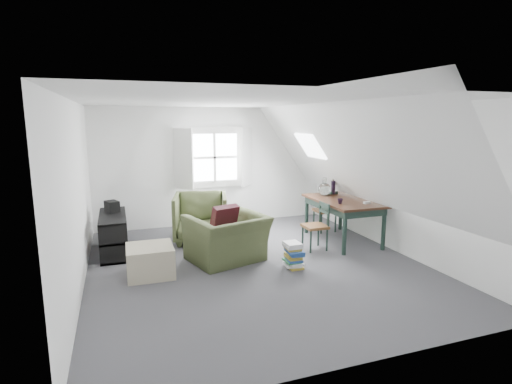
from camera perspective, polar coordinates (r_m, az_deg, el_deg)
name	(u,v)px	position (r m, az deg, el deg)	size (l,w,h in m)	color
floor	(257,265)	(6.35, 0.10, -10.39)	(5.50, 5.50, 0.00)	#48474C
ceiling	(257,102)	(5.95, 0.10, 12.76)	(5.50, 5.50, 0.00)	white
wall_back	(214,167)	(8.64, -6.00, 3.64)	(5.00, 5.00, 0.00)	white
wall_front	(362,236)	(3.61, 14.86, -6.05)	(5.00, 5.00, 0.00)	white
wall_left	(76,197)	(5.72, -24.26, -0.65)	(5.50, 5.50, 0.00)	white
wall_right	(394,178)	(7.24, 19.10, 1.84)	(5.50, 5.50, 0.00)	white
slope_left	(149,155)	(5.64, -14.98, 5.17)	(5.50, 5.50, 0.00)	white
slope_right	(347,149)	(6.64, 12.89, 5.99)	(5.50, 5.50, 0.00)	white
dormer_window	(215,158)	(8.55, -5.90, 4.92)	(1.71, 0.35, 1.30)	white
skylight	(310,146)	(7.77, 7.76, 6.52)	(0.55, 0.75, 0.04)	white
armchair_near	(227,261)	(6.56, -4.12, -9.75)	(1.15, 1.00, 0.75)	#424C2A
armchair_far	(201,240)	(7.65, -7.83, -6.86)	(0.96, 0.99, 0.90)	#424C2A
throw_pillow	(224,219)	(6.50, -4.54, -3.83)	(0.45, 0.13, 0.45)	#3B1018
ottoman	(150,261)	(6.10, -14.88, -9.46)	(0.66, 0.66, 0.44)	#AFA689
dining_table	(343,205)	(7.56, 12.34, -1.84)	(0.95, 1.58, 0.79)	#321C11
demijohn	(324,189)	(7.82, 9.75, 0.49)	(0.25, 0.25, 0.35)	silver
vase_twigs	(333,187)	(8.03, 10.96, 0.73)	(0.08, 0.09, 0.66)	black
cup	(340,204)	(7.16, 11.92, -1.65)	(0.10, 0.10, 0.09)	black
paper_box	(367,203)	(7.28, 15.57, -1.47)	(0.11, 0.07, 0.04)	white
dining_chair_far	(326,210)	(8.20, 9.93, -2.56)	(0.40, 0.40, 0.85)	brown
dining_chair_near	(317,225)	(7.06, 8.67, -4.72)	(0.39, 0.39, 0.82)	brown
media_shelf	(114,236)	(7.21, -19.67, -5.97)	(0.43, 1.29, 0.66)	black
electronics_box	(112,207)	(7.39, -19.88, -2.00)	(0.19, 0.26, 0.21)	black
magazine_stack	(293,255)	(6.21, 5.37, -8.98)	(0.30, 0.35, 0.40)	#B29933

